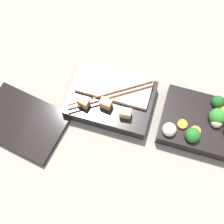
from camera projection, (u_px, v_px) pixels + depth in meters
name	position (u px, v px, depth m)	size (l,w,h in m)	color
ground_plane	(148.00, 116.00, 0.83)	(3.00, 3.00, 0.00)	gray
bento_tray_vegetable	(206.00, 124.00, 0.79)	(0.22, 0.15, 0.07)	black
bento_tray_rice	(111.00, 98.00, 0.82)	(0.22, 0.15, 0.07)	black
bento_lid	(23.00, 123.00, 0.81)	(0.21, 0.15, 0.02)	black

